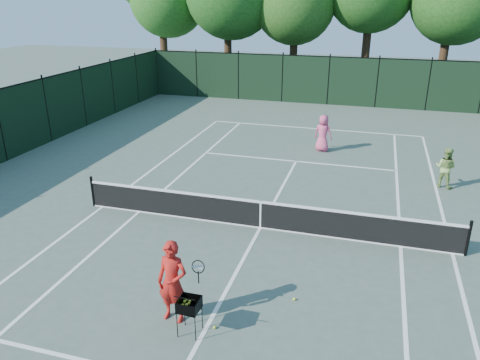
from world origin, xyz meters
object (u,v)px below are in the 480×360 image
(loose_ball_midcourt, at_px, (294,299))
(player_green, at_px, (445,168))
(player_pink, at_px, (323,133))
(ball_hopper, at_px, (189,305))
(loose_ball_near_cart, at_px, (215,327))
(coach, at_px, (173,282))

(loose_ball_midcourt, bearing_deg, player_green, 64.23)
(player_green, relative_size, loose_ball_midcourt, 22.33)
(player_pink, distance_m, loose_ball_midcourt, 11.55)
(player_green, height_order, ball_hopper, player_green)
(loose_ball_near_cart, bearing_deg, loose_ball_midcourt, 45.00)
(player_green, bearing_deg, coach, 81.61)
(player_pink, bearing_deg, loose_ball_midcourt, 108.54)
(ball_hopper, height_order, loose_ball_near_cart, ball_hopper)
(player_pink, distance_m, ball_hopper, 13.27)
(player_pink, distance_m, loose_ball_near_cart, 13.00)
(coach, relative_size, player_green, 1.25)
(ball_hopper, bearing_deg, player_green, 61.79)
(ball_hopper, xyz_separation_m, loose_ball_midcourt, (1.92, 1.73, -0.68))
(coach, distance_m, loose_ball_midcourt, 2.94)
(ball_hopper, distance_m, loose_ball_near_cart, 0.85)
(player_green, distance_m, loose_ball_near_cart, 11.38)
(coach, xyz_separation_m, loose_ball_near_cart, (0.96, -0.08, -0.92))
(ball_hopper, height_order, loose_ball_midcourt, ball_hopper)
(coach, relative_size, loose_ball_midcourt, 27.93)
(player_green, distance_m, loose_ball_midcourt, 9.40)
(loose_ball_near_cart, distance_m, loose_ball_midcourt, 2.08)
(player_pink, distance_m, player_green, 5.72)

